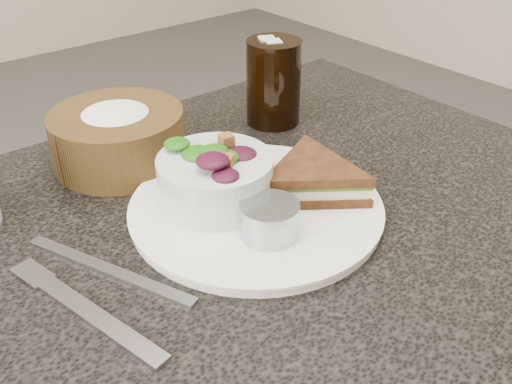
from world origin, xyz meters
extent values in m
cylinder|color=white|center=(0.04, 0.00, 0.76)|extent=(0.30, 0.30, 0.01)
cylinder|color=#A3A7B0|center=(0.02, -0.05, 0.78)|extent=(0.07, 0.07, 0.04)
cone|color=#F94B00|center=(0.04, 0.06, 0.78)|extent=(0.10, 0.10, 0.03)
cube|color=#9C9C9D|center=(-0.19, -0.03, 0.75)|extent=(0.06, 0.19, 0.01)
cube|color=#93969C|center=(-0.14, 0.02, 0.75)|extent=(0.09, 0.21, 0.00)
camera|label=1|loc=(-0.32, -0.44, 1.14)|focal=40.00mm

